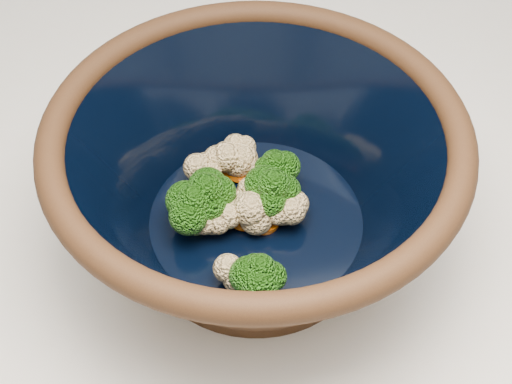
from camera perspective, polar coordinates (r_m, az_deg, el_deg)
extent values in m
cylinder|color=black|center=(0.64, 0.00, -3.59)|extent=(0.20, 0.20, 0.01)
torus|color=black|center=(0.54, 0.00, 4.69)|extent=(0.33, 0.33, 0.02)
cylinder|color=black|center=(0.62, 0.00, -2.20)|extent=(0.19, 0.19, 0.00)
cylinder|color=#608442|center=(0.61, -3.85, -1.60)|extent=(0.01, 0.01, 0.02)
ellipsoid|color=#2A7115|center=(0.59, -3.98, 0.02)|extent=(0.05, 0.05, 0.04)
cylinder|color=#608442|center=(0.61, 1.35, -1.21)|extent=(0.01, 0.01, 0.02)
ellipsoid|color=#2A7115|center=(0.59, 1.39, 0.39)|extent=(0.05, 0.05, 0.04)
cylinder|color=#608442|center=(0.64, 1.59, 0.85)|extent=(0.01, 0.01, 0.02)
ellipsoid|color=#2A7115|center=(0.62, 1.63, 2.12)|extent=(0.04, 0.04, 0.03)
cylinder|color=#608442|center=(0.61, -4.85, -2.43)|extent=(0.01, 0.01, 0.02)
ellipsoid|color=#2A7115|center=(0.59, -5.01, -0.88)|extent=(0.04, 0.04, 0.04)
cylinder|color=#608442|center=(0.57, 0.31, -7.66)|extent=(0.01, 0.01, 0.02)
ellipsoid|color=#2A7115|center=(0.55, 0.32, -6.36)|extent=(0.04, 0.04, 0.03)
sphere|color=#FBECAD|center=(0.60, 0.02, -2.11)|extent=(0.03, 0.03, 0.03)
sphere|color=#FBECAD|center=(0.61, 0.00, -1.10)|extent=(0.03, 0.03, 0.03)
sphere|color=#FBECAD|center=(0.64, -1.32, 2.60)|extent=(0.03, 0.03, 0.03)
sphere|color=#FBECAD|center=(0.64, -3.92, 1.96)|extent=(0.03, 0.03, 0.03)
sphere|color=#FBECAD|center=(0.61, -0.09, -1.02)|extent=(0.03, 0.03, 0.03)
sphere|color=#FBECAD|center=(0.62, 1.08, 0.50)|extent=(0.03, 0.03, 0.03)
sphere|color=#FBECAD|center=(0.60, -3.49, -2.19)|extent=(0.03, 0.03, 0.03)
sphere|color=#FBECAD|center=(0.61, 2.14, -1.29)|extent=(0.03, 0.03, 0.03)
sphere|color=#FBECAD|center=(0.61, -0.95, -1.00)|extent=(0.03, 0.03, 0.03)
sphere|color=#FBECAD|center=(0.57, -1.36, -6.78)|extent=(0.03, 0.03, 0.03)
sphere|color=#FBECAD|center=(0.60, -2.46, -1.48)|extent=(0.03, 0.03, 0.03)
sphere|color=#FBECAD|center=(0.61, 0.27, -1.12)|extent=(0.03, 0.03, 0.03)
cylinder|color=orange|center=(0.65, -1.29, 1.66)|extent=(0.03, 0.03, 0.01)
cylinder|color=orange|center=(0.61, -0.98, -1.87)|extent=(0.03, 0.03, 0.01)
cylinder|color=orange|center=(0.62, -0.14, -1.73)|extent=(0.03, 0.03, 0.01)
cylinder|color=orange|center=(0.61, 0.59, -2.16)|extent=(0.03, 0.03, 0.01)
cylinder|color=orange|center=(0.64, -0.22, 1.11)|extent=(0.03, 0.03, 0.01)
cylinder|color=orange|center=(0.65, -2.35, 2.04)|extent=(0.03, 0.03, 0.01)
cylinder|color=orange|center=(0.62, 0.36, -1.41)|extent=(0.03, 0.03, 0.01)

